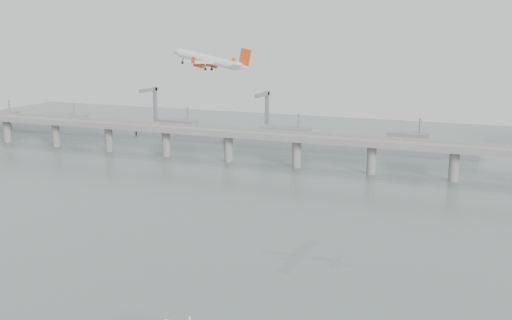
% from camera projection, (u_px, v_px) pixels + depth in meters
% --- Properties ---
extents(ground, '(900.00, 900.00, 0.00)m').
position_uv_depth(ground, '(196.00, 292.00, 207.93)').
color(ground, slate).
rests_on(ground, ground).
extents(bridge, '(800.00, 22.00, 23.90)m').
position_uv_depth(bridge, '(339.00, 144.00, 385.78)').
color(bridge, gray).
rests_on(bridge, ground).
extents(distant_fleet, '(453.00, 60.90, 40.00)m').
position_uv_depth(distant_fleet, '(180.00, 132.00, 504.13)').
color(distant_fleet, slate).
rests_on(distant_fleet, ground).
extents(airliner, '(42.03, 37.93, 11.05)m').
position_uv_depth(airliner, '(210.00, 60.00, 274.28)').
color(airliner, white).
rests_on(airliner, ground).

